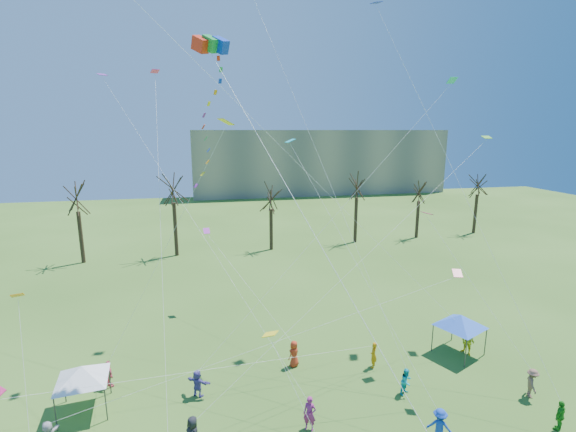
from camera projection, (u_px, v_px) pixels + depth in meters
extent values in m
cube|color=gray|center=(318.00, 161.00, 97.88)|extent=(60.00, 14.00, 15.00)
cylinder|color=black|center=(81.00, 237.00, 45.59)|extent=(0.44, 0.44, 5.98)
cylinder|color=black|center=(175.00, 229.00, 48.21)|extent=(0.44, 0.44, 6.50)
cylinder|color=black|center=(271.00, 229.00, 50.76)|extent=(0.44, 0.44, 5.25)
cylinder|color=black|center=(356.00, 220.00, 54.06)|extent=(0.44, 0.44, 6.14)
cylinder|color=black|center=(417.00, 219.00, 56.50)|extent=(0.44, 0.44, 5.24)
cylinder|color=black|center=(475.00, 214.00, 58.97)|extent=(0.44, 0.44, 5.77)
cube|color=red|center=(200.00, 44.00, 21.44)|extent=(1.06, 1.19, 1.09)
cube|color=green|center=(210.00, 45.00, 21.54)|extent=(1.06, 1.19, 1.09)
cube|color=#0F36C6|center=(220.00, 45.00, 21.65)|extent=(1.06, 1.19, 1.09)
cylinder|color=white|center=(318.00, 241.00, 16.74)|extent=(0.02, 0.02, 23.95)
cylinder|color=#3F3F44|center=(55.00, 414.00, 20.15)|extent=(0.07, 0.07, 1.89)
cylinder|color=#3F3F44|center=(106.00, 404.00, 20.89)|extent=(0.07, 0.07, 1.89)
cylinder|color=#3F3F44|center=(64.00, 387.00, 22.31)|extent=(0.07, 0.07, 1.89)
cylinder|color=#3F3F44|center=(110.00, 379.00, 23.05)|extent=(0.07, 0.07, 1.89)
pyramid|color=white|center=(82.00, 373.00, 21.32)|extent=(3.56, 3.56, 0.81)
cylinder|color=#3F3F44|center=(466.00, 353.00, 25.59)|extent=(0.09, 0.09, 1.97)
cylinder|color=#3F3F44|center=(486.00, 342.00, 27.00)|extent=(0.09, 0.09, 1.97)
cylinder|color=#3F3F44|center=(432.00, 338.00, 27.52)|extent=(0.09, 0.09, 1.97)
cylinder|color=#3F3F44|center=(453.00, 328.00, 28.92)|extent=(0.09, 0.09, 1.97)
pyramid|color=blue|center=(461.00, 321.00, 26.96)|extent=(3.41, 3.41, 0.84)
imported|color=#153DAE|center=(439.00, 426.00, 19.40)|extent=(1.35, 1.21, 1.82)
imported|color=#248C1E|center=(560.00, 416.00, 20.24)|extent=(1.04, 0.76, 1.64)
imported|color=#8D2369|center=(310.00, 414.00, 20.24)|extent=(0.80, 0.71, 1.83)
imported|color=#0DA7BA|center=(406.00, 381.00, 23.05)|extent=(0.96, 0.89, 1.58)
imported|color=brown|center=(532.00, 383.00, 22.75)|extent=(1.06, 1.28, 1.72)
imported|color=#EA4E6C|center=(109.00, 374.00, 23.66)|extent=(0.88, 1.04, 1.67)
imported|color=#584AA1|center=(198.00, 383.00, 22.84)|extent=(1.52, 1.22, 1.62)
imported|color=#B52F16|center=(294.00, 354.00, 25.76)|extent=(1.00, 0.95, 1.73)
imported|color=orange|center=(374.00, 355.00, 25.64)|extent=(0.69, 0.75, 1.71)
imported|color=yellow|center=(468.00, 342.00, 27.14)|extent=(1.02, 1.11, 1.84)
cube|color=orange|center=(17.00, 295.00, 16.88)|extent=(0.63, 0.69, 0.32)
cylinder|color=white|center=(25.00, 387.00, 16.27)|extent=(0.01, 0.01, 7.14)
cube|color=#F32888|center=(155.00, 71.00, 24.83)|extent=(0.63, 0.72, 0.18)
cylinder|color=white|center=(161.00, 233.00, 19.94)|extent=(0.01, 0.01, 22.02)
cube|color=yellow|center=(270.00, 334.00, 16.96)|extent=(0.77, 0.72, 0.25)
cylinder|color=white|center=(300.00, 400.00, 16.73)|extent=(0.01, 0.01, 5.62)
cube|color=#1ABBC9|center=(290.00, 141.00, 25.98)|extent=(0.71, 0.63, 0.25)
cylinder|color=white|center=(354.00, 259.00, 22.65)|extent=(0.01, 0.01, 17.38)
cube|color=blue|center=(376.00, 3.00, 28.70)|extent=(0.92, 0.82, 0.17)
cylinder|color=white|center=(453.00, 170.00, 24.42)|extent=(0.01, 0.01, 27.06)
cube|color=red|center=(457.00, 273.00, 22.40)|extent=(0.66, 0.73, 0.31)
cylinder|color=white|center=(271.00, 344.00, 20.57)|extent=(0.01, 0.01, 22.03)
cube|color=#61C52E|center=(487.00, 137.00, 28.80)|extent=(0.72, 0.84, 0.20)
cylinder|color=white|center=(371.00, 252.00, 23.80)|extent=(0.01, 0.01, 26.19)
cube|color=purple|center=(102.00, 74.00, 29.95)|extent=(0.90, 0.98, 0.22)
cylinder|color=white|center=(186.00, 208.00, 25.05)|extent=(0.01, 0.01, 26.76)
cylinder|color=white|center=(318.00, 155.00, 26.43)|extent=(0.01, 0.01, 28.33)
cube|color=#EF275A|center=(427.00, 213.00, 25.45)|extent=(0.69, 0.56, 0.19)
cylinder|color=white|center=(477.00, 290.00, 24.06)|extent=(0.01, 0.01, 10.60)
cube|color=yellow|center=(226.00, 122.00, 20.36)|extent=(0.88, 0.83, 0.34)
cylinder|color=white|center=(163.00, 253.00, 21.97)|extent=(0.01, 0.01, 15.55)
cube|color=#16A9A6|center=(452.00, 80.00, 28.77)|extent=(0.64, 0.74, 0.40)
cylinder|color=white|center=(340.00, 211.00, 25.76)|extent=(0.01, 0.01, 25.80)
cube|color=#B334B8|center=(207.00, 231.00, 33.41)|extent=(0.58, 0.66, 0.37)
cylinder|color=white|center=(245.00, 282.00, 29.54)|extent=(0.01, 0.01, 12.61)
cylinder|color=white|center=(234.00, 366.00, 20.31)|extent=(0.01, 0.01, 19.54)
cylinder|color=white|center=(313.00, 179.00, 24.36)|extent=(0.01, 0.01, 29.98)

